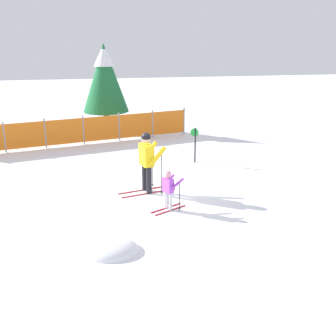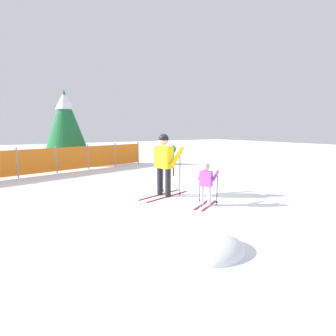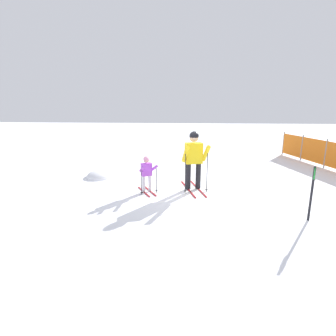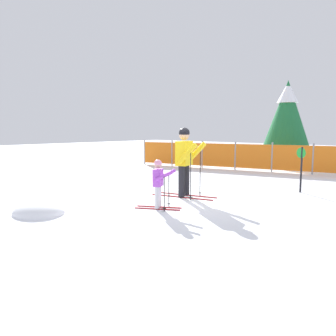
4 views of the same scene
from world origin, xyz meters
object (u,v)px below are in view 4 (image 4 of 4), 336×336
at_px(skier_child, 159,180).
at_px(skier_adult, 185,156).
at_px(conifer_far, 287,113).
at_px(trail_marker, 301,164).
at_px(safety_fence, 235,156).

bearing_deg(skier_child, skier_adult, 76.06).
distance_m(conifer_far, trail_marker, 6.69).
xyz_separation_m(conifer_far, trail_marker, (2.83, -5.85, -1.62)).
relative_size(safety_fence, conifer_far, 2.26).
bearing_deg(skier_adult, conifer_far, 80.27).
bearing_deg(safety_fence, skier_child, -72.12).
distance_m(safety_fence, trail_marker, 4.95).
distance_m(skier_adult, safety_fence, 5.96).
xyz_separation_m(skier_child, safety_fence, (-2.25, 6.98, -0.03)).
relative_size(skier_child, safety_fence, 0.12).
relative_size(skier_child, trail_marker, 0.86).
height_order(conifer_far, trail_marker, conifer_far).
relative_size(skier_child, conifer_far, 0.27).
bearing_deg(conifer_far, safety_fence, -110.32).
xyz_separation_m(skier_adult, skier_child, (0.37, -1.34, -0.42)).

